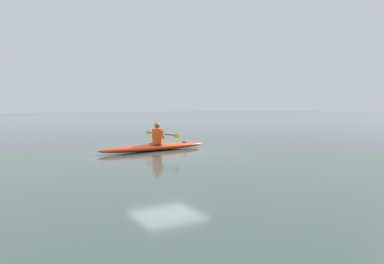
# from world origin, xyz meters

# --- Properties ---
(ground_plane) EXTENTS (160.00, 160.00, 0.00)m
(ground_plane) POSITION_xyz_m (0.00, 0.00, 0.00)
(ground_plane) COLOR #384742
(kayak) EXTENTS (4.61, 1.18, 0.26)m
(kayak) POSITION_xyz_m (0.38, -0.30, 0.13)
(kayak) COLOR red
(kayak) RESTS_ON ground
(kayaker) EXTENTS (0.54, 2.40, 0.79)m
(kayaker) POSITION_xyz_m (0.25, -0.31, 0.60)
(kayaker) COLOR #E04C14
(kayaker) RESTS_ON kayak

